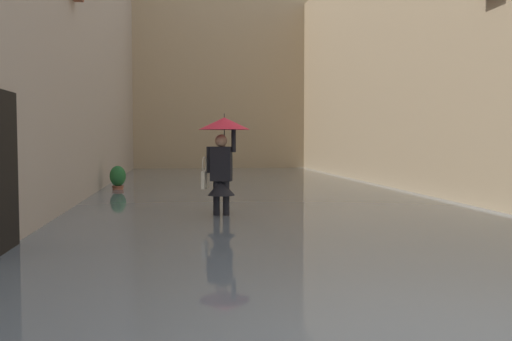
{
  "coord_description": "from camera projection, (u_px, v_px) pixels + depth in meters",
  "views": [
    {
      "loc": [
        1.94,
        3.33,
        1.59
      ],
      "look_at": [
        0.48,
        -7.41,
        0.99
      ],
      "focal_mm": 39.39,
      "sensor_mm": 36.0,
      "label": 1
    }
  ],
  "objects": [
    {
      "name": "building_facade_far",
      "position": [
        219.0,
        63.0,
        27.7
      ],
      "size": [
        11.84,
        1.8,
        10.77
      ],
      "primitive_type": "cube",
      "color": "tan",
      "rests_on": "ground_plane"
    },
    {
      "name": "ground_plane",
      "position": [
        251.0,
        198.0,
        15.38
      ],
      "size": [
        60.0,
        60.0,
        0.0
      ],
      "primitive_type": "plane",
      "color": "#605B56"
    },
    {
      "name": "flood_water",
      "position": [
        251.0,
        194.0,
        15.37
      ],
      "size": [
        9.04,
        29.71,
        0.21
      ],
      "primitive_type": "cube",
      "color": "slate",
      "rests_on": "ground_plane"
    },
    {
      "name": "building_facade_left",
      "position": [
        428.0,
        52.0,
        15.82
      ],
      "size": [
        2.04,
        27.71,
        8.14
      ],
      "color": "tan",
      "rests_on": "ground_plane"
    },
    {
      "name": "potted_plant_near_right",
      "position": [
        118.0,
        179.0,
        15.55
      ],
      "size": [
        0.44,
        0.44,
        0.86
      ],
      "color": "#9E563D",
      "rests_on": "ground_plane"
    },
    {
      "name": "person_wading",
      "position": [
        223.0,
        149.0,
        10.18
      ],
      "size": [
        0.94,
        0.94,
        2.06
      ],
      "color": "#2D2319",
      "rests_on": "ground_plane"
    }
  ]
}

